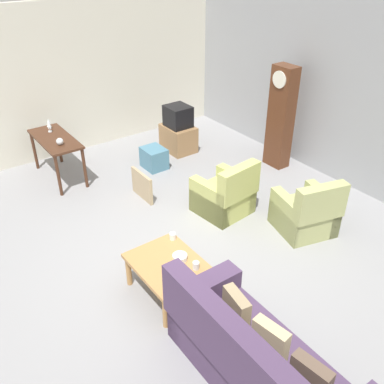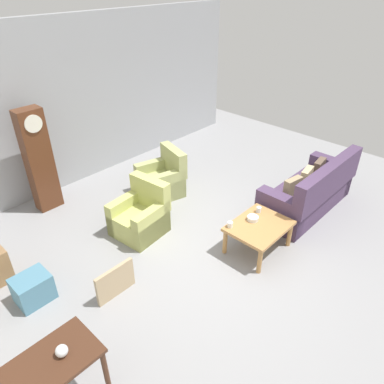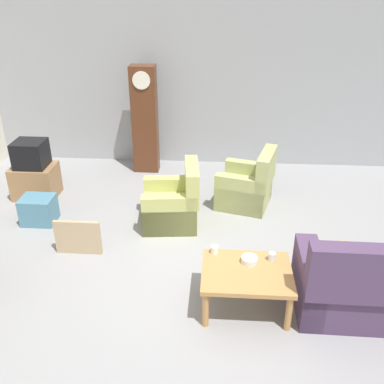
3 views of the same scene
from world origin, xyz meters
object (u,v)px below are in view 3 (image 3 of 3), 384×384
cup_white_porcelain (215,250)px  armchair_olive_far (247,187)px  bowl_white_stacked (249,260)px  tv_stand_cabinet (36,181)px  tv_crt (31,154)px  framed_picture_leaning (78,237)px  coffee_table_wood (247,276)px  cup_blue_rimmed (272,257)px  storage_box_blue (39,210)px  armchair_olive_near (173,205)px  grandfather_clock (145,120)px

cup_white_porcelain → armchair_olive_far: bearing=77.0°
bowl_white_stacked → tv_stand_cabinet: bearing=145.7°
tv_crt → framed_picture_leaning: bearing=-52.8°
coffee_table_wood → cup_white_porcelain: bearing=139.4°
armchair_olive_far → cup_white_porcelain: armchair_olive_far is taller
coffee_table_wood → armchair_olive_far: bearing=87.1°
cup_blue_rimmed → bowl_white_stacked: cup_blue_rimmed is taller
storage_box_blue → bowl_white_stacked: bearing=-26.2°
armchair_olive_near → armchair_olive_far: same height
armchair_olive_near → coffee_table_wood: 1.97m
tv_stand_cabinet → armchair_olive_far: bearing=-1.1°
armchair_olive_near → tv_stand_cabinet: armchair_olive_near is taller
cup_blue_rimmed → storage_box_blue: bearing=156.5°
tv_stand_cabinet → storage_box_blue: tv_stand_cabinet is taller
grandfather_clock → cup_white_porcelain: 3.57m
tv_stand_cabinet → cup_blue_rimmed: bearing=-31.7°
storage_box_blue → bowl_white_stacked: bowl_white_stacked is taller
cup_blue_rimmed → armchair_olive_near: bearing=129.8°
coffee_table_wood → cup_blue_rimmed: 0.37m
storage_box_blue → bowl_white_stacked: (2.98, -1.46, 0.31)m
tv_crt → armchair_olive_far: bearing=-1.1°
tv_crt → cup_blue_rimmed: 4.21m
framed_picture_leaning → cup_white_porcelain: size_ratio=6.77×
coffee_table_wood → storage_box_blue: coffee_table_wood is taller
framed_picture_leaning → grandfather_clock: bearing=80.4°
tv_crt → framed_picture_leaning: (1.18, -1.55, -0.50)m
tv_stand_cabinet → cup_white_porcelain: (2.95, -2.12, 0.26)m
grandfather_clock → cup_white_porcelain: size_ratio=21.55×
armchair_olive_far → coffee_table_wood: 2.36m
framed_picture_leaning → cup_blue_rimmed: 2.51m
grandfather_clock → framed_picture_leaning: (-0.46, -2.72, -0.72)m
tv_crt → storage_box_blue: size_ratio=1.03×
framed_picture_leaning → cup_white_porcelain: (1.77, -0.57, 0.29)m
tv_stand_cabinet → grandfather_clock: bearing=35.6°
tv_stand_cabinet → cup_white_porcelain: 3.64m
tv_crt → armchair_olive_near: bearing=-17.0°
coffee_table_wood → cup_white_porcelain: cup_white_porcelain is taller
armchair_olive_far → cup_blue_rimmed: size_ratio=10.15×
bowl_white_stacked → storage_box_blue: bearing=153.8°
armchair_olive_near → cup_white_porcelain: 1.55m
armchair_olive_near → framed_picture_leaning: bearing=-144.0°
cup_white_porcelain → armchair_olive_near: bearing=113.8°
armchair_olive_far → tv_stand_cabinet: armchair_olive_far is taller
tv_stand_cabinet → framed_picture_leaning: bearing=-52.8°
bowl_white_stacked → armchair_olive_far: bearing=87.7°
storage_box_blue → cup_white_porcelain: 2.92m
grandfather_clock → bowl_white_stacked: 3.86m
tv_stand_cabinet → framed_picture_leaning: tv_stand_cabinet is taller
framed_picture_leaning → storage_box_blue: (-0.82, 0.74, -0.04)m
tv_crt → cup_white_porcelain: (2.95, -2.12, -0.22)m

